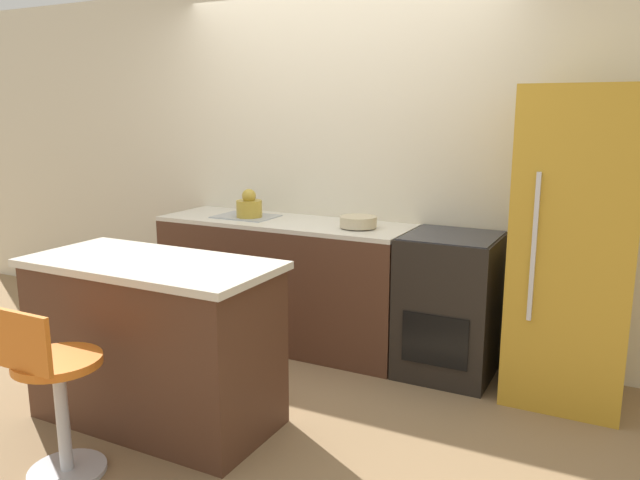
# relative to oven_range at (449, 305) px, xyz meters

# --- Properties ---
(ground_plane) EXTENTS (14.00, 14.00, 0.00)m
(ground_plane) POSITION_rel_oven_range_xyz_m (-0.95, -0.32, -0.46)
(ground_plane) COLOR #8E704C
(wall_back) EXTENTS (8.00, 0.06, 2.60)m
(wall_back) POSITION_rel_oven_range_xyz_m (-0.95, 0.33, 0.84)
(wall_back) COLOR beige
(wall_back) RESTS_ON ground_plane
(back_counter) EXTENTS (1.86, 0.60, 0.92)m
(back_counter) POSITION_rel_oven_range_xyz_m (-1.23, 0.00, -0.00)
(back_counter) COLOR #4C2D1E
(back_counter) RESTS_ON ground_plane
(kitchen_island) EXTENTS (1.37, 0.66, 0.91)m
(kitchen_island) POSITION_rel_oven_range_xyz_m (-1.25, -1.36, -0.00)
(kitchen_island) COLOR #4C2D1E
(kitchen_island) RESTS_ON ground_plane
(oven_range) EXTENTS (0.59, 0.61, 0.92)m
(oven_range) POSITION_rel_oven_range_xyz_m (0.00, 0.00, 0.00)
(oven_range) COLOR black
(oven_range) RESTS_ON ground_plane
(refrigerator) EXTENTS (0.65, 0.65, 1.83)m
(refrigerator) POSITION_rel_oven_range_xyz_m (0.72, -0.01, 0.45)
(refrigerator) COLOR gold
(refrigerator) RESTS_ON ground_plane
(stool_chair) EXTENTS (0.40, 0.40, 0.85)m
(stool_chair) POSITION_rel_oven_range_xyz_m (-1.27, -2.00, -0.04)
(stool_chair) COLOR #B7B7BC
(stool_chair) RESTS_ON ground_plane
(kettle) EXTENTS (0.19, 0.19, 0.21)m
(kettle) POSITION_rel_oven_range_xyz_m (-1.51, -0.02, 0.54)
(kettle) COLOR #B29333
(kettle) RESTS_ON back_counter
(mixing_bowl) EXTENTS (0.25, 0.25, 0.07)m
(mixing_bowl) POSITION_rel_oven_range_xyz_m (-0.64, -0.02, 0.50)
(mixing_bowl) COLOR #C1B28E
(mixing_bowl) RESTS_ON back_counter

